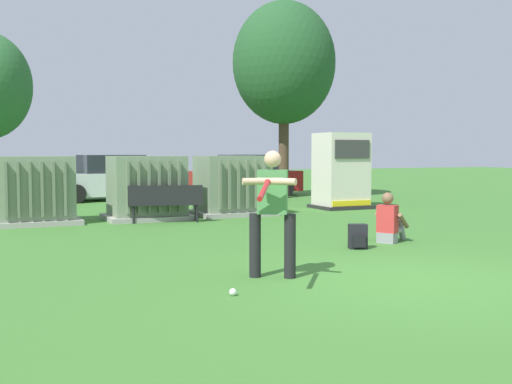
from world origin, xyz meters
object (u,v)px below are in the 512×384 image
object	(u,v)px
transformer_mid_east	(232,186)
seated_spectator	(389,223)
transformer_west	(34,191)
generator_enclosure	(341,171)
park_bench	(165,201)
parked_car_right_of_center	(247,177)
batter	(272,207)
sports_ball	(233,292)
backpack	(358,237)
parked_car_left_of_center	(108,179)
transformer_mid_west	(147,189)

from	to	relation	value
transformer_mid_east	seated_spectator	size ratio (longest dim) A/B	2.18
transformer_west	generator_enclosure	size ratio (longest dim) A/B	0.91
park_bench	parked_car_right_of_center	size ratio (longest dim) A/B	0.43
generator_enclosure	batter	xyz separation A→B (m)	(-6.48, -8.63, -0.16)
batter	parked_car_right_of_center	xyz separation A→B (m)	(5.99, 14.77, -0.22)
transformer_mid_east	sports_ball	size ratio (longest dim) A/B	23.33
generator_enclosure	park_bench	size ratio (longest dim) A/B	1.25
transformer_west	sports_ball	size ratio (longest dim) A/B	23.33
park_bench	backpack	world-z (taller)	park_bench
transformer_west	parked_car_right_of_center	xyz separation A→B (m)	(8.43, 6.63, -0.04)
seated_spectator	backpack	xyz separation A→B (m)	(-0.99, -0.42, -0.16)
transformer_mid_east	batter	distance (m)	8.59
generator_enclosure	batter	distance (m)	10.79
parked_car_right_of_center	seated_spectator	bearing A→B (deg)	-101.14
batter	seated_spectator	bearing A→B (deg)	31.26
seated_spectator	transformer_mid_east	bearing A→B (deg)	97.64
transformer_mid_east	sports_ball	bearing A→B (deg)	-111.86
seated_spectator	parked_car_right_of_center	bearing A→B (deg)	78.86
seated_spectator	parked_car_left_of_center	size ratio (longest dim) A/B	0.22
generator_enclosure	park_bench	bearing A→B (deg)	-165.28
transformer_mid_west	backpack	distance (m)	6.72
generator_enclosure	parked_car_right_of_center	size ratio (longest dim) A/B	0.54
batter	transformer_west	bearing A→B (deg)	106.72
transformer_mid_east	park_bench	xyz separation A→B (m)	(-2.19, -1.09, -0.25)
transformer_mid_west	backpack	bearing A→B (deg)	-70.51
transformer_mid_west	sports_ball	world-z (taller)	transformer_mid_west
park_bench	parked_car_left_of_center	size ratio (longest dim) A/B	0.42
backpack	batter	bearing A→B (deg)	-145.87
backpack	transformer_west	bearing A→B (deg)	127.62
batter	generator_enclosure	bearing A→B (deg)	53.12
batter	sports_ball	world-z (taller)	batter
transformer_mid_west	batter	world-z (taller)	batter
seated_spectator	sports_ball	bearing A→B (deg)	-146.82
transformer_west	generator_enclosure	bearing A→B (deg)	3.20
transformer_mid_west	batter	xyz separation A→B (m)	(-0.28, -8.01, 0.19)
transformer_mid_west	parked_car_right_of_center	size ratio (longest dim) A/B	0.49
backpack	parked_car_right_of_center	size ratio (longest dim) A/B	0.10
sports_ball	seated_spectator	size ratio (longest dim) A/B	0.09
sports_ball	parked_car_left_of_center	bearing A→B (deg)	84.68
seated_spectator	parked_car_left_of_center	bearing A→B (deg)	103.02
transformer_west	parked_car_right_of_center	world-z (taller)	same
transformer_mid_east	backpack	xyz separation A→B (m)	(-0.18, -6.45, -0.57)
generator_enclosure	park_bench	distance (m)	6.21
park_bench	seated_spectator	world-z (taller)	seated_spectator
sports_ball	parked_car_left_of_center	size ratio (longest dim) A/B	0.02
generator_enclosure	transformer_mid_west	bearing A→B (deg)	-174.30
transformer_mid_west	parked_car_left_of_center	bearing A→B (deg)	87.49
transformer_mid_west	park_bench	distance (m)	1.01
seated_spectator	parked_car_left_of_center	distance (m)	13.00
park_bench	parked_car_right_of_center	xyz separation A→B (m)	(5.49, 7.70, 0.22)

